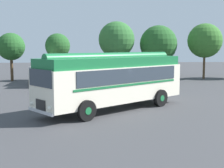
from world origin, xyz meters
The scene contains 11 objects.
ground_plane centered at (0.00, 0.00, 0.00)m, with size 120.00×120.00×0.00m, color #3D3D3F.
vintage_bus centered at (0.27, -0.18, 1.89)m, with size 9.47×8.10×3.49m.
car_near_left centered at (-3.20, 12.32, 0.85)m, with size 2.10×4.27×1.66m.
car_mid_left centered at (-0.09, 12.63, 0.85)m, with size 2.24×4.33×1.66m.
car_mid_right centered at (2.43, 13.02, 0.85)m, with size 2.35×4.38×1.66m.
box_van centered at (-5.74, 13.13, 1.36)m, with size 2.33×5.77×2.50m.
tree_far_left centered at (-9.76, 16.94, 3.86)m, with size 3.15×3.08×5.42m.
tree_left_of_centre centered at (-4.66, 17.01, 3.97)m, with size 2.83×2.83×5.38m.
tree_centre centered at (2.10, 18.17, 4.82)m, with size 4.28×4.28×6.85m.
tree_right_of_centre centered at (7.17, 18.11, 4.13)m, with size 4.46×4.46×6.42m.
tree_far_right centered at (12.71, 17.67, 4.62)m, with size 4.11×4.11×6.65m.
Camera 1 is at (-1.28, -18.98, 3.80)m, focal length 50.00 mm.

